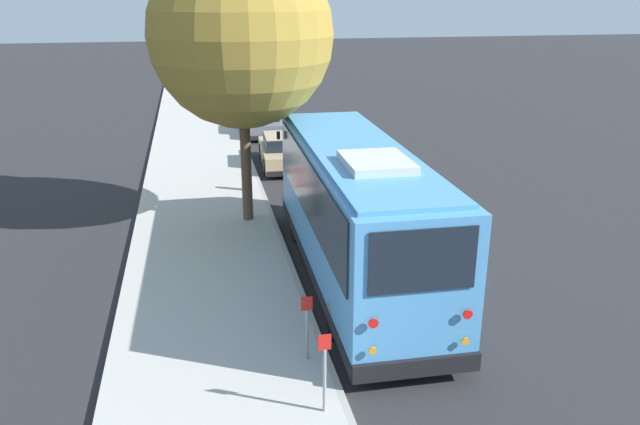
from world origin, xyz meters
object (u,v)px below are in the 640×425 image
(parked_sedan_tan, at_px, (283,152))
(fire_hydrant, at_px, (245,179))
(street_tree, at_px, (240,21))
(parked_sedan_silver, at_px, (242,87))
(parked_sedan_gray, at_px, (263,122))
(shuttle_bus, at_px, (356,206))
(sign_post_far, at_px, (307,327))
(parked_sedan_navy, at_px, (249,101))
(sign_post_near, at_px, (325,372))

(parked_sedan_tan, height_order, fire_hydrant, parked_sedan_tan)
(street_tree, bearing_deg, parked_sedan_silver, -4.46)
(parked_sedan_gray, bearing_deg, shuttle_bus, -176.81)
(shuttle_bus, distance_m, sign_post_far, 4.21)
(sign_post_far, xyz_separation_m, fire_hydrant, (11.12, 0.19, -0.29))
(parked_sedan_gray, bearing_deg, parked_sedan_silver, 2.07)
(parked_sedan_gray, bearing_deg, parked_sedan_tan, -177.04)
(shuttle_bus, relative_size, sign_post_far, 7.29)
(fire_hydrant, bearing_deg, parked_sedan_silver, -4.55)
(shuttle_bus, relative_size, parked_sedan_gray, 2.21)
(parked_sedan_gray, xyz_separation_m, parked_sedan_silver, (12.45, -0.01, -0.03))
(parked_sedan_tan, height_order, parked_sedan_navy, parked_sedan_tan)
(parked_sedan_silver, bearing_deg, parked_sedan_tan, -178.97)
(parked_sedan_gray, bearing_deg, sign_post_far, 177.83)
(parked_sedan_navy, height_order, sign_post_far, sign_post_far)
(parked_sedan_gray, bearing_deg, sign_post_near, 178.14)
(parked_sedan_gray, height_order, fire_hydrant, parked_sedan_gray)
(shuttle_bus, xyz_separation_m, fire_hydrant, (7.52, 2.08, -1.38))
(parked_sedan_navy, relative_size, parked_sedan_silver, 0.97)
(shuttle_bus, height_order, sign_post_near, shuttle_bus)
(shuttle_bus, distance_m, parked_sedan_gray, 17.36)
(shuttle_bus, bearing_deg, parked_sedan_gray, 2.15)
(parked_sedan_silver, bearing_deg, sign_post_near, 178.19)
(parked_sedan_gray, bearing_deg, parked_sedan_navy, 2.86)
(parked_sedan_gray, relative_size, street_tree, 0.49)
(parked_sedan_silver, bearing_deg, parked_sedan_gray, -179.27)
(parked_sedan_silver, height_order, sign_post_near, sign_post_near)
(parked_sedan_silver, distance_m, sign_post_far, 33.40)
(parked_sedan_silver, relative_size, sign_post_near, 3.04)
(parked_sedan_gray, relative_size, parked_sedan_navy, 1.02)
(sign_post_near, bearing_deg, parked_sedan_tan, -5.86)
(shuttle_bus, height_order, parked_sedan_silver, shuttle_bus)
(parked_sedan_tan, bearing_deg, sign_post_far, 175.95)
(parked_sedan_navy, bearing_deg, street_tree, 174.84)
(parked_sedan_tan, bearing_deg, parked_sedan_navy, 3.25)
(parked_sedan_tan, relative_size, street_tree, 0.48)
(shuttle_bus, relative_size, parked_sedan_navy, 2.25)
(parked_sedan_tan, relative_size, sign_post_far, 3.21)
(parked_sedan_tan, height_order, parked_sedan_silver, parked_sedan_tan)
(parked_sedan_navy, xyz_separation_m, sign_post_near, (-28.89, 1.49, 0.31))
(sign_post_near, bearing_deg, parked_sedan_gray, -3.98)
(parked_sedan_silver, bearing_deg, fire_hydrant, 176.22)
(parked_sedan_tan, relative_size, parked_sedan_silver, 0.96)
(parked_sedan_silver, height_order, fire_hydrant, parked_sedan_silver)
(street_tree, distance_m, sign_post_near, 11.16)
(parked_sedan_tan, relative_size, parked_sedan_gray, 0.97)
(parked_sedan_gray, relative_size, fire_hydrant, 5.47)
(sign_post_near, bearing_deg, shuttle_bus, -19.88)
(shuttle_bus, bearing_deg, street_tree, 27.08)
(shuttle_bus, distance_m, parked_sedan_silver, 29.79)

